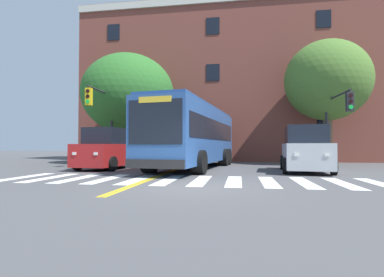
{
  "coord_description": "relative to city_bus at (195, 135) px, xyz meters",
  "views": [
    {
      "loc": [
        1.47,
        -9.15,
        1.28
      ],
      "look_at": [
        -1.1,
        6.96,
        1.69
      ],
      "focal_mm": 28.0,
      "sensor_mm": 36.0,
      "label": 1
    }
  ],
  "objects": [
    {
      "name": "car_silver_far_lane",
      "position": [
        5.78,
        -1.57,
        -0.81
      ],
      "size": [
        2.6,
        4.82,
        2.27
      ],
      "color": "#B7BABF",
      "rests_on": "ground"
    },
    {
      "name": "car_red_near_lane",
      "position": [
        -4.69,
        -1.22,
        -0.82
      ],
      "size": [
        2.44,
        4.87,
        2.27
      ],
      "color": "#AD1E1E",
      "rests_on": "ground"
    },
    {
      "name": "building_facade",
      "position": [
        4.77,
        10.5,
        5.07
      ],
      "size": [
        32.73,
        6.21,
        13.91
      ],
      "color": "brown",
      "rests_on": "ground"
    },
    {
      "name": "car_navy_behind_bus",
      "position": [
        -0.39,
        8.42,
        -1.08
      ],
      "size": [
        2.34,
        4.65,
        1.78
      ],
      "color": "navy",
      "rests_on": "ground"
    },
    {
      "name": "street_tree_curbside_large",
      "position": [
        8.62,
        4.81,
        3.92
      ],
      "size": [
        7.85,
        8.18,
        8.6
      ],
      "color": "brown",
      "rests_on": "ground"
    },
    {
      "name": "street_tree_curbside_small",
      "position": [
        -5.73,
        4.31,
        3.31
      ],
      "size": [
        9.35,
        9.41,
        8.21
      ],
      "color": "brown",
      "rests_on": "ground"
    },
    {
      "name": "traffic_light_far_corner",
      "position": [
        -6.02,
        0.65,
        1.58
      ],
      "size": [
        0.34,
        3.45,
        5.25
      ],
      "color": "#28282D",
      "rests_on": "ground"
    },
    {
      "name": "ground_plane",
      "position": [
        1.1,
        -7.98,
        -1.89
      ],
      "size": [
        120.0,
        120.0,
        0.0
      ],
      "primitive_type": "plane",
      "color": "#4C4C4F"
    },
    {
      "name": "traffic_light_near_corner",
      "position": [
        8.19,
        1.53,
        1.24
      ],
      "size": [
        0.37,
        4.09,
        4.63
      ],
      "color": "#28282D",
      "rests_on": "ground"
    },
    {
      "name": "lane_line_yellow_outer",
      "position": [
        -0.78,
        7.9,
        -1.89
      ],
      "size": [
        0.12,
        36.0,
        0.01
      ],
      "primitive_type": "cube",
      "color": "gold",
      "rests_on": "ground"
    },
    {
      "name": "crosswalk",
      "position": [
        0.53,
        -6.1,
        -1.89
      ],
      "size": [
        14.02,
        3.53,
        0.01
      ],
      "color": "white",
      "rests_on": "ground"
    },
    {
      "name": "city_bus",
      "position": [
        0.0,
        0.0,
        0.0
      ],
      "size": [
        4.02,
        11.8,
        3.53
      ],
      "color": "#2D5699",
      "rests_on": "ground"
    },
    {
      "name": "lane_line_yellow_inner",
      "position": [
        -0.94,
        7.9,
        -1.89
      ],
      "size": [
        0.12,
        36.0,
        0.01
      ],
      "primitive_type": "cube",
      "color": "gold",
      "rests_on": "ground"
    }
  ]
}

